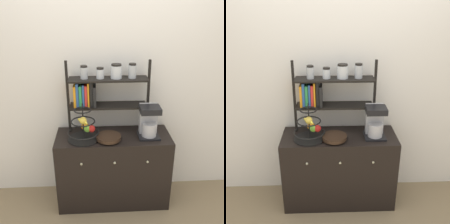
{
  "view_description": "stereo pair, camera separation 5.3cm",
  "coord_description": "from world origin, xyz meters",
  "views": [
    {
      "loc": [
        -0.15,
        -2.11,
        2.03
      ],
      "look_at": [
        -0.01,
        0.22,
        1.05
      ],
      "focal_mm": 42.0,
      "sensor_mm": 36.0,
      "label": 1
    },
    {
      "loc": [
        -0.1,
        -2.11,
        2.03
      ],
      "look_at": [
        -0.01,
        0.22,
        1.05
      ],
      "focal_mm": 42.0,
      "sensor_mm": 36.0,
      "label": 2
    }
  ],
  "objects": [
    {
      "name": "coffee_maker",
      "position": [
        0.35,
        0.21,
        0.94
      ],
      "size": [
        0.21,
        0.22,
        0.32
      ],
      "color": "black",
      "rests_on": "sideboard"
    },
    {
      "name": "shelf_hutch",
      "position": [
        -0.12,
        0.34,
        1.24
      ],
      "size": [
        0.82,
        0.2,
        0.74
      ],
      "color": "black",
      "rests_on": "sideboard"
    },
    {
      "name": "wooden_bowl",
      "position": [
        -0.05,
        0.13,
        0.82
      ],
      "size": [
        0.24,
        0.24,
        0.05
      ],
      "color": "black",
      "rests_on": "sideboard"
    },
    {
      "name": "sideboard",
      "position": [
        0.0,
        0.22,
        0.39
      ],
      "size": [
        1.15,
        0.46,
        0.79
      ],
      "color": "black",
      "rests_on": "ground_plane"
    },
    {
      "name": "ground_plane",
      "position": [
        0.0,
        0.0,
        0.0
      ],
      "size": [
        12.0,
        12.0,
        0.0
      ],
      "primitive_type": "plane",
      "color": "#847051"
    },
    {
      "name": "fruit_stand",
      "position": [
        -0.28,
        0.17,
        0.91
      ],
      "size": [
        0.31,
        0.31,
        0.37
      ],
      "color": "black",
      "rests_on": "sideboard"
    },
    {
      "name": "wall_back",
      "position": [
        0.0,
        0.49,
        1.3
      ],
      "size": [
        7.0,
        0.05,
        2.6
      ],
      "primitive_type": "cube",
      "color": "silver",
      "rests_on": "ground_plane"
    }
  ]
}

